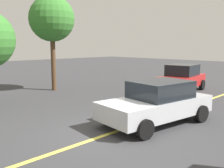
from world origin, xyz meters
TOP-DOWN VIEW (x-y plane):
  - ground_plane at (0.00, 0.00)m, footprint 80.00×80.00m
  - lane_marking_centre at (3.00, 0.00)m, footprint 28.00×0.16m
  - car_red_behind_van at (8.57, 2.37)m, footprint 4.25×2.45m
  - car_silver_mid_road at (1.98, -0.41)m, footprint 4.54×2.52m
  - tree_left_verge at (3.20, 8.32)m, footprint 2.79×2.79m

SIDE VIEW (x-z plane):
  - ground_plane at x=0.00m, z-range 0.00..0.00m
  - lane_marking_centre at x=3.00m, z-range 0.00..0.01m
  - car_silver_mid_road at x=1.98m, z-range 0.01..1.57m
  - car_red_behind_van at x=8.57m, z-range 0.00..1.66m
  - tree_left_verge at x=3.20m, z-range 1.49..7.34m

